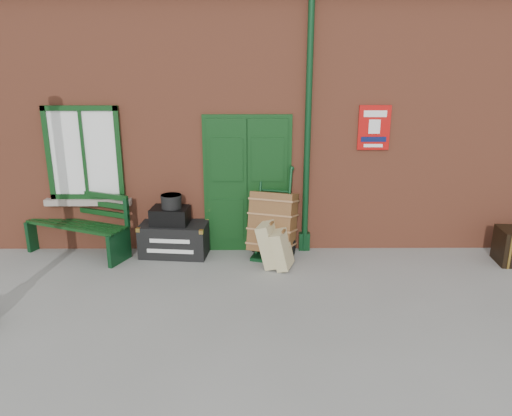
{
  "coord_description": "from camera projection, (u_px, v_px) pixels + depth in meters",
  "views": [
    {
      "loc": [
        -0.2,
        -6.38,
        3.18
      ],
      "look_at": [
        -0.16,
        0.6,
        1.0
      ],
      "focal_mm": 35.0,
      "sensor_mm": 36.0,
      "label": 1
    }
  ],
  "objects": [
    {
      "name": "suitcase_front",
      "position": [
        282.0,
        249.0,
        7.63
      ],
      "size": [
        0.43,
        0.51,
        0.6
      ],
      "primitive_type": "cube",
      "rotation": [
        0.0,
        -0.25,
        -0.31
      ],
      "color": "tan",
      "rests_on": "ground"
    },
    {
      "name": "strongbox",
      "position": [
        170.0,
        216.0,
        8.03
      ],
      "size": [
        0.63,
        0.49,
        0.27
      ],
      "primitive_type": "cube",
      "rotation": [
        0.0,
        0.0,
        -0.1
      ],
      "color": "black",
      "rests_on": "houdini_trunk"
    },
    {
      "name": "houdini_trunk",
      "position": [
        175.0,
        239.0,
        8.15
      ],
      "size": [
        1.13,
        0.69,
        0.54
      ],
      "primitive_type": "cube",
      "rotation": [
        0.0,
        0.0,
        -0.1
      ],
      "color": "black",
      "rests_on": "ground"
    },
    {
      "name": "bench",
      "position": [
        79.0,
        222.0,
        8.13
      ],
      "size": [
        1.79,
        1.17,
        1.07
      ],
      "rotation": [
        0.0,
        0.0,
        -0.4
      ],
      "color": "#0E3412",
      "rests_on": "ground"
    },
    {
      "name": "ground",
      "position": [
        268.0,
        288.0,
        7.04
      ],
      "size": [
        80.0,
        80.0,
        0.0
      ],
      "primitive_type": "plane",
      "color": "gray",
      "rests_on": "ground"
    },
    {
      "name": "suitcase_back",
      "position": [
        270.0,
        244.0,
        7.71
      ],
      "size": [
        0.49,
        0.57,
        0.7
      ],
      "primitive_type": "cube",
      "rotation": [
        0.0,
        -0.26,
        -0.31
      ],
      "color": "tan",
      "rests_on": "ground"
    },
    {
      "name": "station_building",
      "position": [
        263.0,
        107.0,
        9.73
      ],
      "size": [
        10.3,
        4.3,
        4.36
      ],
      "color": "#964A30",
      "rests_on": "ground"
    },
    {
      "name": "hatbox",
      "position": [
        171.0,
        201.0,
        7.95
      ],
      "size": [
        0.35,
        0.35,
        0.21
      ],
      "primitive_type": "cylinder",
      "rotation": [
        0.0,
        0.0,
        -0.1
      ],
      "color": "black",
      "rests_on": "strongbox"
    },
    {
      "name": "porter_trolley",
      "position": [
        273.0,
        223.0,
        8.05
      ],
      "size": [
        0.87,
        0.91,
        1.42
      ],
      "rotation": [
        0.0,
        0.0,
        -0.29
      ],
      "color": "#0C3217",
      "rests_on": "ground"
    }
  ]
}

